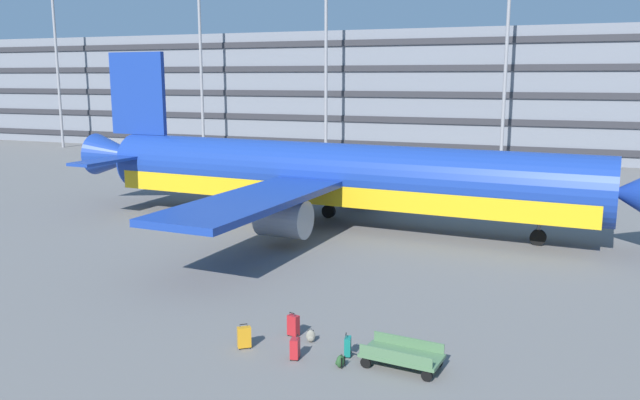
% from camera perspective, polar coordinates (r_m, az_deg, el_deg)
% --- Properties ---
extents(ground_plane, '(600.00, 600.00, 0.00)m').
position_cam_1_polar(ground_plane, '(42.07, -1.68, -2.12)').
color(ground_plane, slate).
extents(terminal_structure, '(161.05, 19.22, 14.91)m').
position_cam_1_polar(terminal_structure, '(85.90, 10.42, 9.30)').
color(terminal_structure, slate).
rests_on(terminal_structure, ground_plane).
extents(airliner, '(39.30, 31.69, 11.17)m').
position_cam_1_polar(airliner, '(41.45, 0.99, 2.09)').
color(airliner, navy).
rests_on(airliner, ground_plane).
extents(light_mast_far_left, '(1.80, 0.50, 26.15)m').
position_cam_1_polar(light_mast_far_left, '(94.78, -22.34, 13.27)').
color(light_mast_far_left, gray).
rests_on(light_mast_far_left, ground_plane).
extents(light_mast_left, '(1.80, 0.50, 21.71)m').
position_cam_1_polar(light_mast_left, '(81.40, -10.50, 12.82)').
color(light_mast_left, gray).
rests_on(light_mast_left, ground_plane).
extents(light_mast_center_left, '(1.80, 0.50, 22.62)m').
position_cam_1_polar(light_mast_center_left, '(74.37, 0.53, 13.56)').
color(light_mast_center_left, gray).
rests_on(light_mast_center_left, ground_plane).
extents(light_mast_center_right, '(1.80, 0.50, 21.43)m').
position_cam_1_polar(light_mast_center_right, '(70.00, 16.15, 12.82)').
color(light_mast_center_right, gray).
rests_on(light_mast_center_right, ground_plane).
extents(suitcase_upright, '(0.29, 0.43, 0.82)m').
position_cam_1_polar(suitcase_upright, '(22.56, 2.46, -12.77)').
color(suitcase_upright, '#147266').
rests_on(suitcase_upright, ground_plane).
extents(suitcase_large, '(0.47, 0.36, 0.93)m').
position_cam_1_polar(suitcase_large, '(24.16, -2.37, -10.98)').
color(suitcase_large, '#B21E23').
rests_on(suitcase_large, ground_plane).
extents(suitcase_navy, '(0.34, 0.43, 0.87)m').
position_cam_1_polar(suitcase_navy, '(22.35, -2.22, -12.94)').
color(suitcase_navy, '#B21E23').
rests_on(suitcase_navy, ground_plane).
extents(suitcase_scuffed, '(0.51, 0.47, 0.88)m').
position_cam_1_polar(suitcase_scuffed, '(23.29, -6.71, -11.92)').
color(suitcase_scuffed, orange).
rests_on(suitcase_scuffed, ground_plane).
extents(backpack_laid_flat, '(0.34, 0.40, 0.48)m').
position_cam_1_polar(backpack_laid_flat, '(21.85, 1.79, -14.04)').
color(backpack_laid_flat, '#264C26').
rests_on(backpack_laid_flat, ground_plane).
extents(backpack_black, '(0.38, 0.31, 0.51)m').
position_cam_1_polar(backpack_black, '(23.71, -0.83, -11.94)').
color(backpack_black, gray).
rests_on(backpack_black, ground_plane).
extents(baggage_cart, '(3.36, 1.59, 0.82)m').
position_cam_1_polar(baggage_cart, '(21.89, 7.22, -13.45)').
color(baggage_cart, '#4C724C').
rests_on(baggage_cart, ground_plane).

